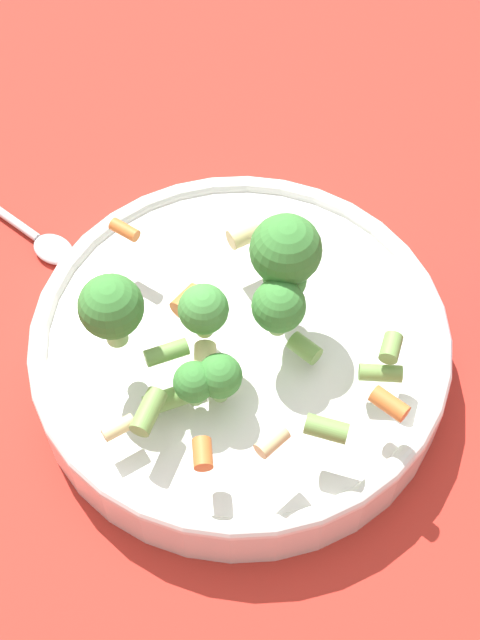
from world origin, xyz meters
name	(u,v)px	position (x,y,z in m)	size (l,w,h in m)	color
ground_plane	(240,367)	(0.00, 0.00, 0.00)	(3.00, 3.00, 0.00)	#B72D23
bowl	(240,348)	(0.00, 0.00, 0.03)	(0.29, 0.29, 0.05)	white
pasta_salad	(230,307)	(-0.01, 0.01, 0.10)	(0.19, 0.21, 0.09)	#8CB766
spoon	(19,225)	(0.12, 0.18, 0.01)	(0.12, 0.16, 0.01)	silver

